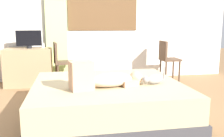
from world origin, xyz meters
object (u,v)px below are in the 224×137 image
cup (43,45)px  chair_spare (167,57)px  tv_monitor (29,39)px  desk (29,67)px  person_lying (104,78)px  chair_by_desk (61,60)px  cat (154,79)px  bed (107,99)px

cup → chair_spare: chair_spare is taller
tv_monitor → cup: (0.25, 0.11, -0.14)m
desk → person_lying: bearing=-61.1°
tv_monitor → chair_by_desk: tv_monitor is taller
person_lying → chair_spare: (1.67, 2.04, -0.06)m
desk → chair_by_desk: 0.66m
person_lying → cat: person_lying is taller
chair_by_desk → desk: bearing=167.0°
cup → chair_by_desk: size_ratio=0.11×
cat → cup: 2.74m
bed → person_lying: (-0.08, -0.24, 0.34)m
person_lying → cup: (-0.92, 2.28, 0.22)m
person_lying → cup: size_ratio=10.37×
bed → chair_by_desk: bearing=110.0°
person_lying → bed: bearing=71.8°
tv_monitor → bed: bearing=-57.0°
cat → chair_spare: (1.01, 1.99, -0.01)m
cat → desk: bearing=131.3°
cup → chair_spare: 2.61m
person_lying → chair_by_desk: bearing=105.7°
bed → chair_by_desk: chair_by_desk is taller
chair_by_desk → cat: bearing=-58.0°
person_lying → cat: 0.67m
bed → cup: cup is taller
bed → chair_spare: size_ratio=2.30×
desk → cup: cup is taller
chair_spare → desk: bearing=177.6°
bed → person_lying: 0.43m
cat → desk: desk is taller
desk → chair_spare: 2.87m
desk → chair_spare: chair_spare is taller
person_lying → desk: size_ratio=1.05×
person_lying → cup: cup is taller
desk → cup: (0.28, 0.11, 0.42)m
bed → cup: (-1.00, 2.03, 0.56)m
cat → tv_monitor: 2.82m
cat → cup: bearing=125.4°
chair_by_desk → chair_spare: (2.23, 0.02, 0.00)m
chair_by_desk → chair_spare: same height
bed → chair_spare: (1.59, 1.80, 0.29)m
tv_monitor → chair_by_desk: 0.74m
desk → cup: size_ratio=9.91×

